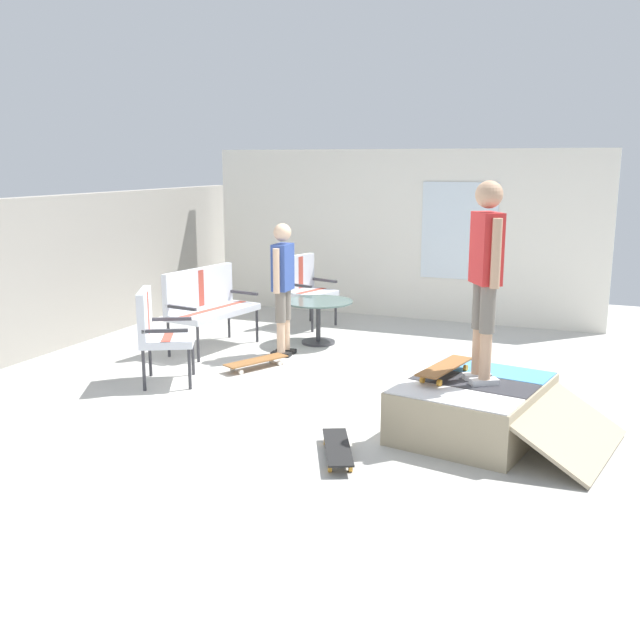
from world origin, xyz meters
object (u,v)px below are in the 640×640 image
object	(u,v)px
patio_bench	(207,301)
patio_chair_near_house	(305,284)
person_skater	(486,267)
skateboard_spare	(338,448)
person_watching	(283,280)
skateboard_on_ramp	(445,367)
skate_ramp	(476,408)
skateboard_by_bench	(256,361)
patio_table	(318,313)
patio_chair_by_wall	(157,327)

from	to	relation	value
patio_bench	patio_chair_near_house	size ratio (longest dim) A/B	1.30
person_skater	skateboard_spare	distance (m)	1.96
person_watching	skateboard_on_ramp	size ratio (longest dim) A/B	1.96
skate_ramp	skateboard_by_bench	world-z (taller)	skate_ramp
patio_table	skateboard_on_ramp	world-z (taller)	skateboard_on_ramp
patio_bench	patio_chair_by_wall	size ratio (longest dim) A/B	1.30
patio_chair_by_wall	patio_table	distance (m)	2.47
patio_chair_by_wall	person_watching	size ratio (longest dim) A/B	0.63
patio_chair_by_wall	skateboard_spare	xyz separation A→B (m)	(-1.19, -2.52, -0.53)
patio_table	person_watching	xyz separation A→B (m)	(-0.70, 0.18, 0.53)
patio_bench	skateboard_spare	size ratio (longest dim) A/B	1.64
patio_table	skateboard_on_ramp	xyz separation A→B (m)	(-2.45, -2.23, 0.15)
person_watching	skate_ramp	bearing A→B (deg)	-123.76
patio_table	skateboard_spare	xyz separation A→B (m)	(-3.47, -1.60, -0.32)
patio_table	person_watching	bearing A→B (deg)	165.90
patio_table	skateboard_by_bench	distance (m)	1.43
patio_chair_near_house	patio_chair_by_wall	world-z (taller)	same
skate_ramp	person_skater	xyz separation A→B (m)	(0.03, -0.02, 1.25)
patio_chair_near_house	patio_table	distance (m)	1.12
patio_bench	person_skater	distance (m)	4.23
patio_chair_near_house	skateboard_by_bench	distance (m)	2.40
patio_chair_near_house	skateboard_by_bench	xyz separation A→B (m)	(-2.31, -0.38, -0.53)
patio_table	skateboard_spare	bearing A→B (deg)	-155.18
patio_chair_near_house	patio_table	world-z (taller)	patio_chair_near_house
skate_ramp	skateboard_spare	xyz separation A→B (m)	(-0.96, 0.93, -0.15)
patio_bench	person_skater	world-z (taller)	person_skater
skate_ramp	patio_table	bearing A→B (deg)	45.28
patio_chair_by_wall	person_watching	world-z (taller)	person_watching
skate_ramp	patio_chair_near_house	size ratio (longest dim) A/B	1.89
skateboard_spare	skateboard_on_ramp	xyz separation A→B (m)	(1.02, -0.63, 0.47)
patio_chair_near_house	skateboard_on_ramp	world-z (taller)	patio_chair_near_house
skateboard_spare	skateboard_by_bench	bearing A→B (deg)	40.90
skateboard_on_ramp	skateboard_by_bench	bearing A→B (deg)	66.30
skate_ramp	person_watching	bearing A→B (deg)	56.24
skate_ramp	person_skater	size ratio (longest dim) A/B	1.12
skate_ramp	patio_bench	bearing A→B (deg)	65.00
skateboard_by_bench	skateboard_spare	xyz separation A→B (m)	(-2.09, -1.81, 0.00)
skate_ramp	person_watching	world-z (taller)	person_watching
patio_chair_by_wall	patio_table	bearing A→B (deg)	-21.91
patio_chair_by_wall	person_skater	distance (m)	3.58
person_skater	skate_ramp	bearing A→B (deg)	148.44
patio_chair_near_house	patio_bench	bearing A→B (deg)	159.72
patio_bench	skate_ramp	bearing A→B (deg)	-115.00
skateboard_by_bench	skate_ramp	bearing A→B (deg)	-112.42
person_watching	skateboard_by_bench	world-z (taller)	person_watching
person_skater	skateboard_by_bench	distance (m)	3.28
skateboard_spare	patio_table	bearing A→B (deg)	24.82
skateboard_by_bench	skateboard_spare	bearing A→B (deg)	-139.10
patio_bench	patio_table	bearing A→B (deg)	-57.91
patio_table	skateboard_spare	distance (m)	3.83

